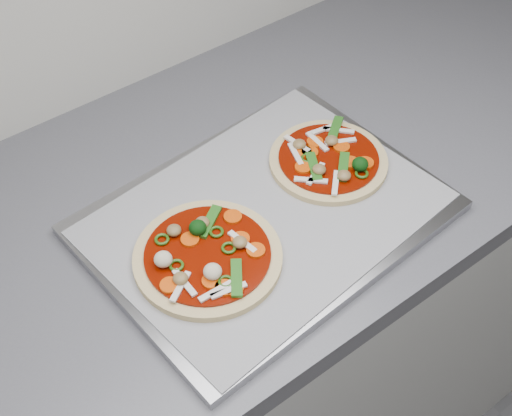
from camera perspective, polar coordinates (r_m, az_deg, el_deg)
base_cabinet at (r=1.52m, az=6.59°, el=-6.28°), size 3.60×0.60×0.86m
countertop at (r=1.19m, az=8.43°, el=6.60°), size 3.60×0.60×0.04m
baking_tray at (r=1.00m, az=0.74°, el=-0.76°), size 0.50×0.38×0.02m
parchment at (r=0.99m, az=0.75°, el=-0.43°), size 0.49×0.38×0.00m
pizza_left at (r=0.93m, az=-3.94°, el=-3.87°), size 0.22×0.22×0.03m
pizza_right at (r=1.06m, az=5.84°, el=3.86°), size 0.22×0.22×0.03m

